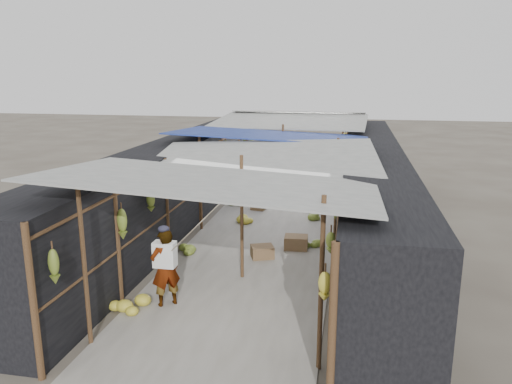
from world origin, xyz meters
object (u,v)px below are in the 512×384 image
Objects in this scene: crate_near at (262,252)px; shopper_blue at (246,183)px; black_basin at (333,195)px; vendor_elderly at (165,268)px; vendor_seated at (335,196)px.

shopper_blue is (-1.36, 4.54, 0.60)m from crate_near.
shopper_blue is (-2.72, -1.53, 0.66)m from black_basin.
vendor_elderly is at bearing -106.95° from black_basin.
vendor_elderly is 1.63× the size of vendor_seated.
shopper_blue reaches higher than black_basin.
vendor_elderly is at bearing -92.64° from shopper_blue.
vendor_elderly is 7.22m from shopper_blue.
black_basin is 1.67m from vendor_seated.
vendor_elderly is 0.98× the size of shopper_blue.
black_basin is at bearing -145.17° from vendor_elderly.
vendor_seated is (1.48, 4.44, 0.30)m from crate_near.
shopper_blue reaches higher than vendor_elderly.
black_basin is 0.66× the size of vendor_seated.
vendor_elderly is at bearing -137.40° from crate_near.
shopper_blue is at bearing -127.78° from vendor_elderly.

